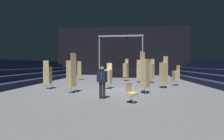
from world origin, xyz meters
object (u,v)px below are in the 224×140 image
object	(u,v)px
stage_riser	(121,72)
chair_stack_aisle_left	(151,71)
loose_chair_near_man	(131,91)
chair_stack_mid_left	(176,75)
chair_stack_aisle_right	(71,73)
chair_stack_rear_right	(164,72)
chair_stack_mid_centre	(139,71)
chair_stack_rear_centre	(48,75)
chair_stack_mid_right	(126,70)
equipment_road_case	(102,78)
man_with_tie	(102,80)
chair_stack_front_left	(79,71)
chair_stack_rear_left	(145,73)
chair_stack_front_right	(108,76)

from	to	relation	value
stage_riser	chair_stack_aisle_left	world-z (taller)	stage_riser
loose_chair_near_man	stage_riser	bearing A→B (deg)	-139.33
chair_stack_mid_left	loose_chair_near_man	size ratio (longest dim) A/B	1.81
chair_stack_mid_left	chair_stack_aisle_right	xyz separation A→B (m)	(-7.56, -4.03, 0.38)
loose_chair_near_man	chair_stack_aisle_left	bearing A→B (deg)	-158.47
chair_stack_rear_right	chair_stack_mid_centre	bearing A→B (deg)	-8.46
chair_stack_rear_right	chair_stack_aisle_right	size ratio (longest dim) A/B	0.97
chair_stack_aisle_left	chair_stack_aisle_right	xyz separation A→B (m)	(-5.78, -5.70, 0.08)
chair_stack_rear_right	chair_stack_rear_centre	bearing A→B (deg)	65.23
stage_riser	chair_stack_mid_left	distance (m)	9.90
chair_stack_mid_right	chair_stack_rear_centre	world-z (taller)	chair_stack_mid_right
chair_stack_rear_centre	equipment_road_case	bearing A→B (deg)	63.07
man_with_tie	equipment_road_case	bearing A→B (deg)	-71.03
chair_stack_aisle_left	chair_stack_rear_centre	bearing A→B (deg)	76.09
chair_stack_front_left	chair_stack_rear_left	world-z (taller)	chair_stack_rear_left
stage_riser	chair_stack_rear_centre	size ratio (longest dim) A/B	3.08
equipment_road_case	chair_stack_rear_right	bearing A→B (deg)	-38.66
man_with_tie	chair_stack_mid_right	size ratio (longest dim) A/B	0.72
man_with_tie	chair_stack_rear_centre	world-z (taller)	chair_stack_rear_centre
chair_stack_rear_centre	equipment_road_case	size ratio (longest dim) A/B	2.28
chair_stack_aisle_left	equipment_road_case	bearing A→B (deg)	34.61
chair_stack_front_left	chair_stack_front_right	size ratio (longest dim) A/B	1.14
chair_stack_rear_right	loose_chair_near_man	world-z (taller)	chair_stack_rear_right
chair_stack_mid_centre	chair_stack_rear_right	size ratio (longest dim) A/B	0.93
man_with_tie	chair_stack_rear_right	xyz separation A→B (m)	(4.02, 3.99, 0.23)
chair_stack_mid_right	chair_stack_aisle_right	xyz separation A→B (m)	(-3.33, -7.35, 0.04)
chair_stack_front_right	chair_stack_rear_right	bearing A→B (deg)	-149.20
chair_stack_mid_right	chair_stack_front_left	bearing A→B (deg)	30.54
chair_stack_mid_left	chair_stack_aisle_left	xyz separation A→B (m)	(-1.79, 1.67, 0.29)
man_with_tie	chair_stack_mid_right	world-z (taller)	chair_stack_mid_right
chair_stack_aisle_left	chair_stack_mid_right	bearing A→B (deg)	13.47
chair_stack_front_right	chair_stack_mid_left	distance (m)	5.91
chair_stack_mid_left	equipment_road_case	size ratio (longest dim) A/B	1.90
chair_stack_front_right	chair_stack_mid_centre	distance (m)	4.89
chair_stack_mid_right	chair_stack_aisle_right	size ratio (longest dim) A/B	0.97
chair_stack_rear_centre	stage_riser	bearing A→B (deg)	68.67
loose_chair_near_man	equipment_road_case	bearing A→B (deg)	-125.83
chair_stack_front_left	chair_stack_aisle_left	xyz separation A→B (m)	(7.74, -2.07, 0.08)
chair_stack_front_left	chair_stack_mid_centre	world-z (taller)	chair_stack_mid_centre
stage_riser	chair_stack_rear_centre	distance (m)	12.30
chair_stack_mid_left	chair_stack_rear_left	distance (m)	4.92
chair_stack_rear_left	chair_stack_rear_right	world-z (taller)	chair_stack_rear_left
chair_stack_mid_centre	chair_stack_front_right	bearing A→B (deg)	-114.57
chair_stack_rear_right	chair_stack_aisle_left	world-z (taller)	chair_stack_rear_right
stage_riser	chair_stack_rear_right	size ratio (longest dim) A/B	2.64
stage_riser	chair_stack_mid_centre	world-z (taller)	stage_riser
chair_stack_rear_left	stage_riser	bearing A→B (deg)	-128.20
equipment_road_case	loose_chair_near_man	bearing A→B (deg)	-72.64
chair_stack_front_left	loose_chair_near_man	xyz separation A→B (m)	(5.58, -9.96, -0.53)
stage_riser	chair_stack_rear_centre	bearing A→B (deg)	-113.47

